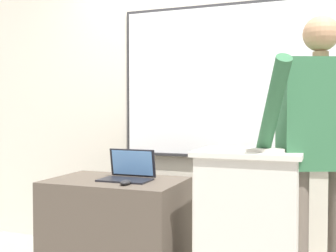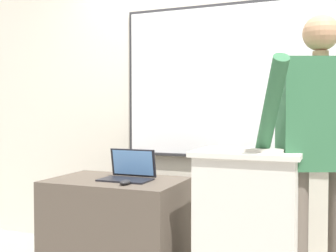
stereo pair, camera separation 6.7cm
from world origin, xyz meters
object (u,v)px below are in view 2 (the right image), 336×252
lectern_podium (248,230)px  laptop (130,170)px  person_presenter (319,141)px  side_desk (116,231)px  computer_mouse_by_laptop (125,182)px  wireless_keyboard (248,150)px

lectern_podium → laptop: lectern_podium is taller
person_presenter → laptop: 1.26m
side_desk → person_presenter: 1.48m
laptop → lectern_podium: bearing=-6.5°
laptop → computer_mouse_by_laptop: 0.22m
side_desk → computer_mouse_by_laptop: size_ratio=9.19×
laptop → computer_mouse_by_laptop: size_ratio=3.47×
side_desk → person_presenter: (1.32, 0.03, 0.66)m
lectern_podium → side_desk: (-0.93, 0.06, -0.12)m
computer_mouse_by_laptop → side_desk: bearing=133.2°
laptop → computer_mouse_by_laptop: laptop is taller
lectern_podium → wireless_keyboard: bearing=-85.7°
laptop → computer_mouse_by_laptop: bearing=-70.1°
lectern_podium → wireless_keyboard: (0.00, -0.06, 0.49)m
lectern_podium → laptop: size_ratio=2.79×
lectern_podium → laptop: (-0.85, 0.10, 0.30)m
lectern_podium → wireless_keyboard: wireless_keyboard is taller
side_desk → wireless_keyboard: bearing=-7.3°
side_desk → person_presenter: person_presenter is taller
side_desk → computer_mouse_by_laptop: 0.45m
side_desk → computer_mouse_by_laptop: (0.16, -0.17, 0.38)m
side_desk → wireless_keyboard: size_ratio=2.21×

